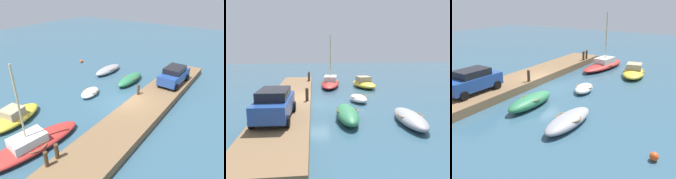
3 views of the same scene
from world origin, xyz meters
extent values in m
plane|color=#33566B|center=(0.00, 0.00, 0.00)|extent=(84.00, 84.00, 0.00)
cube|color=brown|center=(0.00, -1.85, 0.31)|extent=(22.86, 3.23, 0.63)
ellipsoid|color=white|center=(-0.36, 3.74, 0.30)|extent=(2.57, 1.65, 0.59)
torus|color=olive|center=(-0.36, 3.74, 0.46)|extent=(1.55, 1.55, 0.07)
ellipsoid|color=gold|center=(-6.92, 5.66, 0.36)|extent=(4.77, 2.85, 0.71)
torus|color=olive|center=(-6.92, 5.66, 0.55)|extent=(2.43, 2.43, 0.07)
cube|color=tan|center=(-7.09, 5.63, 0.89)|extent=(1.65, 1.61, 0.64)
ellipsoid|color=#939399|center=(5.42, 5.77, 0.36)|extent=(4.26, 1.52, 0.72)
torus|color=olive|center=(5.42, 5.77, 0.56)|extent=(1.52, 1.52, 0.07)
ellipsoid|color=#2D7A4C|center=(4.30, 2.10, 0.41)|extent=(4.28, 1.34, 0.83)
torus|color=olive|center=(4.30, 2.10, 0.64)|extent=(1.40, 1.40, 0.07)
ellipsoid|color=#B72D28|center=(-8.13, 1.97, 0.32)|extent=(6.95, 2.85, 0.65)
torus|color=olive|center=(-8.13, 1.97, 0.50)|extent=(2.28, 2.28, 0.07)
cube|color=silver|center=(-8.38, 2.00, 0.83)|extent=(2.32, 1.63, 0.63)
cylinder|color=#C6B284|center=(-8.47, 2.02, 3.17)|extent=(0.12, 0.12, 5.30)
cylinder|color=#47331E|center=(-8.98, -0.49, 1.11)|extent=(0.22, 0.22, 0.97)
cylinder|color=#47331E|center=(-8.23, -0.49, 1.11)|extent=(0.24, 0.24, 0.96)
cylinder|color=#47331E|center=(1.31, -0.49, 1.10)|extent=(0.23, 0.23, 0.95)
cube|color=#234793|center=(5.48, -2.17, 1.39)|extent=(4.20, 1.89, 0.89)
cube|color=black|center=(5.48, -2.17, 2.08)|extent=(2.37, 1.63, 0.50)
cylinder|color=black|center=(6.96, -1.34, 0.95)|extent=(0.65, 0.24, 0.64)
cylinder|color=black|center=(4.06, -1.25, 0.95)|extent=(0.65, 0.24, 0.64)
cylinder|color=black|center=(4.00, -3.01, 0.95)|extent=(0.65, 0.24, 0.64)
sphere|color=#E54C19|center=(6.33, 10.86, 0.21)|extent=(0.42, 0.42, 0.42)
camera|label=1|loc=(-14.07, -8.29, 9.47)|focal=34.44mm
camera|label=2|loc=(18.20, -0.01, 4.74)|focal=36.99mm
camera|label=3|loc=(17.21, 12.81, 6.95)|focal=42.00mm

